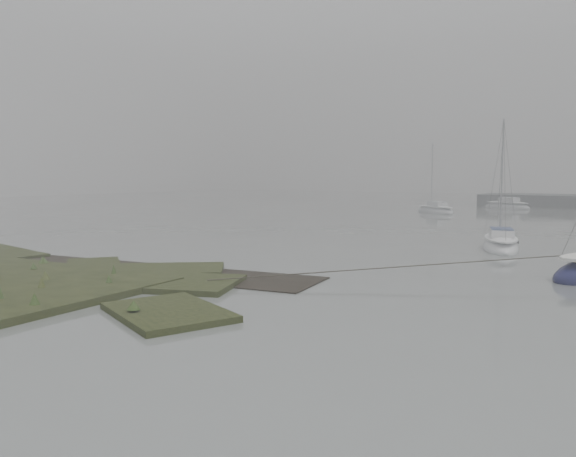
{
  "coord_description": "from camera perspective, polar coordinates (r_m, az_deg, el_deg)",
  "views": [
    {
      "loc": [
        10.47,
        -11.29,
        3.63
      ],
      "look_at": [
        0.62,
        5.47,
        1.8
      ],
      "focal_mm": 35.0,
      "sensor_mm": 36.0,
      "label": 1
    }
  ],
  "objects": [
    {
      "name": "ground",
      "position": [
        42.75,
        16.14,
        0.3
      ],
      "size": [
        160.0,
        160.0,
        0.0
      ],
      "primitive_type": "plane",
      "color": "slate",
      "rests_on": "ground"
    },
    {
      "name": "sailboat_white",
      "position": [
        29.61,
        20.79,
        -1.6
      ],
      "size": [
        2.81,
        5.17,
        6.95
      ],
      "rotation": [
        0.0,
        0.0,
        0.26
      ],
      "color": "white",
      "rests_on": "ground"
    },
    {
      "name": "sailboat_far_c",
      "position": [
        66.98,
        21.35,
        2.12
      ],
      "size": [
        5.91,
        4.32,
        8.04
      ],
      "rotation": [
        0.0,
        0.0,
        1.09
      ],
      "color": "#AEB2B7",
      "rests_on": "ground"
    },
    {
      "name": "sailboat_far_a",
      "position": [
        56.83,
        14.74,
        1.77
      ],
      "size": [
        5.17,
        4.56,
        7.37
      ],
      "rotation": [
        0.0,
        0.0,
        0.91
      ],
      "color": "silver",
      "rests_on": "ground"
    }
  ]
}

